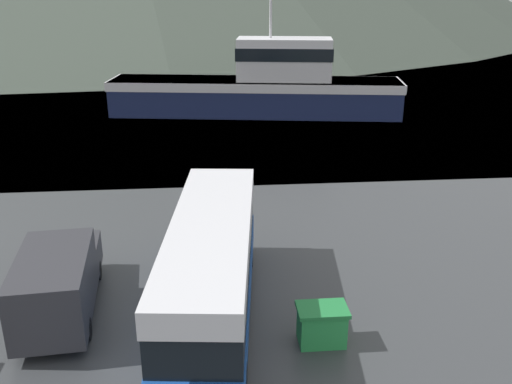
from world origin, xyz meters
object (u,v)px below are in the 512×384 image
object	(u,v)px
fishing_boat	(261,87)
storage_bin	(322,325)
tour_bus	(212,265)
delivery_van	(58,280)

from	to	relation	value
fishing_boat	storage_bin	distance (m)	31.10
tour_bus	fishing_boat	distance (m)	29.70
tour_bus	storage_bin	world-z (taller)	tour_bus
storage_bin	tour_bus	bearing A→B (deg)	153.15
delivery_van	storage_bin	distance (m)	8.62
tour_bus	fishing_boat	bearing A→B (deg)	87.42
delivery_van	fishing_boat	bearing A→B (deg)	67.08
delivery_van	fishing_boat	world-z (taller)	fishing_boat
tour_bus	delivery_van	xyz separation A→B (m)	(-5.00, 0.62, -0.66)
tour_bus	storage_bin	distance (m)	3.90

